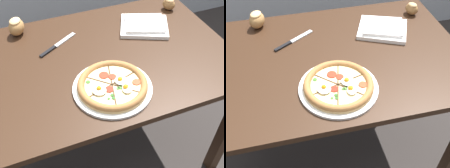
% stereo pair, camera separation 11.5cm
% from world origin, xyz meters
% --- Properties ---
extents(ground_plane, '(12.00, 12.00, 0.00)m').
position_xyz_m(ground_plane, '(0.00, 0.00, 0.00)').
color(ground_plane, '#2D2826').
extents(dining_table, '(1.31, 0.84, 0.78)m').
position_xyz_m(dining_table, '(0.00, 0.00, 0.67)').
color(dining_table, '#331E11').
rests_on(dining_table, ground_plane).
extents(pizza, '(0.33, 0.33, 0.05)m').
position_xyz_m(pizza, '(-0.00, -0.22, 0.80)').
color(pizza, white).
rests_on(pizza, dining_table).
extents(napkin_folded, '(0.31, 0.29, 0.04)m').
position_xyz_m(napkin_folded, '(0.32, 0.14, 0.79)').
color(napkin_folded, white).
rests_on(napkin_folded, dining_table).
extents(bread_piece_near, '(0.09, 0.09, 0.07)m').
position_xyz_m(bread_piece_near, '(0.54, 0.26, 0.81)').
color(bread_piece_near, olive).
rests_on(bread_piece_near, dining_table).
extents(bread_piece_mid, '(0.11, 0.12, 0.09)m').
position_xyz_m(bread_piece_mid, '(-0.31, 0.33, 0.82)').
color(bread_piece_mid, '#B27F47').
rests_on(bread_piece_mid, dining_table).
extents(knife_main, '(0.21, 0.14, 0.01)m').
position_xyz_m(knife_main, '(-0.14, 0.16, 0.78)').
color(knife_main, silver).
rests_on(knife_main, dining_table).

